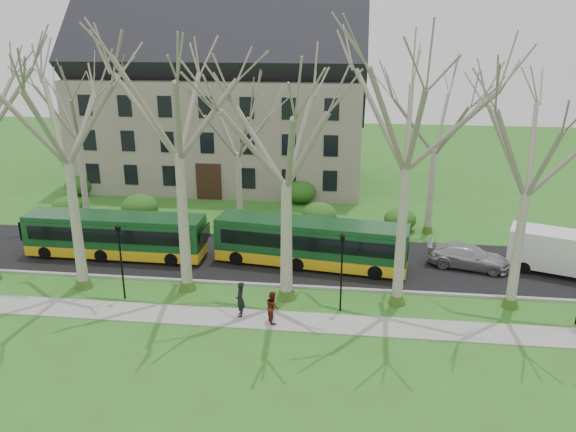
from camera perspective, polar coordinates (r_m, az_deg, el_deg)
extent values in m
plane|color=#33691E|center=(32.08, -5.50, -8.10)|extent=(120.00, 120.00, 0.00)
cube|color=gray|center=(29.92, -6.51, -10.19)|extent=(70.00, 2.00, 0.06)
cube|color=black|center=(36.95, -3.72, -4.23)|extent=(80.00, 8.00, 0.06)
cube|color=#A5A39E|center=(33.36, -4.96, -6.84)|extent=(80.00, 0.25, 0.14)
cube|color=gray|center=(54.20, -6.61, 8.63)|extent=(26.00, 12.00, 10.00)
cylinder|color=black|center=(32.14, -16.54, -4.85)|extent=(0.10, 0.10, 4.00)
cube|color=black|center=(31.37, -16.91, -1.25)|extent=(0.22, 0.22, 0.30)
cylinder|color=black|center=(29.66, 5.44, -6.15)|extent=(0.10, 0.10, 4.00)
cube|color=black|center=(28.82, 5.57, -2.27)|extent=(0.22, 0.22, 0.30)
ellipsoid|color=#245819|center=(47.70, -21.54, 1.06)|extent=(2.60, 2.60, 2.00)
ellipsoid|color=#245819|center=(45.20, -14.82, 0.83)|extent=(2.60, 2.60, 2.00)
ellipsoid|color=#245819|center=(42.19, 3.19, 0.16)|extent=(2.60, 2.60, 2.00)
ellipsoid|color=#245819|center=(42.28, 11.33, -0.15)|extent=(2.60, 2.60, 2.00)
ellipsoid|color=#245819|center=(53.70, -20.51, 3.08)|extent=(2.60, 2.60, 2.00)
ellipsoid|color=#245819|center=(48.04, 1.28, 2.53)|extent=(2.60, 2.60, 2.00)
imported|color=#AAA9AE|center=(36.92, 17.85, -3.91)|extent=(5.31, 3.17, 1.44)
imported|color=black|center=(29.50, -4.87, -8.43)|extent=(0.55, 0.75, 1.89)
imported|color=#5D1C15|center=(28.89, -1.57, -9.21)|extent=(0.91, 1.01, 1.69)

